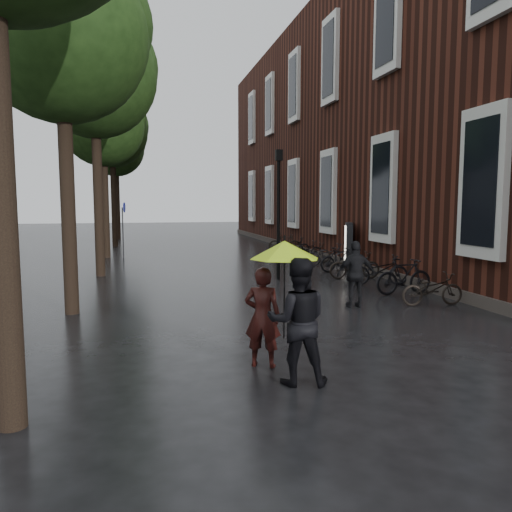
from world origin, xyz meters
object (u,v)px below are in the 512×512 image
object	(u,v)px
person_black	(298,321)
pedestrian_walking	(356,274)
person_burgundy	(263,317)
lamp_post	(279,201)
parked_bicycles	(334,258)
ad_lightbox	(348,246)

from	to	relation	value
person_black	pedestrian_walking	world-z (taller)	person_black
person_burgundy	lamp_post	distance (m)	9.06
parked_bicycles	ad_lightbox	size ratio (longest dim) A/B	8.01
person_black	ad_lightbox	xyz separation A→B (m)	(5.65, 11.21, -0.00)
parked_bicycles	lamp_post	bearing A→B (deg)	-146.49
person_black	pedestrian_walking	size ratio (longest dim) A/B	1.10
person_burgundy	parked_bicycles	bearing A→B (deg)	-92.77
lamp_post	parked_bicycles	bearing A→B (deg)	33.51
pedestrian_walking	ad_lightbox	distance (m)	7.15
pedestrian_walking	ad_lightbox	size ratio (longest dim) A/B	0.91
person_burgundy	pedestrian_walking	xyz separation A→B (m)	(3.26, 3.76, 0.03)
pedestrian_walking	lamp_post	bearing A→B (deg)	-79.63
person_burgundy	ad_lightbox	size ratio (longest dim) A/B	0.88
parked_bicycles	lamp_post	xyz separation A→B (m)	(-2.67, -1.77, 2.11)
lamp_post	person_black	bearing A→B (deg)	-104.07
person_burgundy	pedestrian_walking	bearing A→B (deg)	-106.28
pedestrian_walking	lamp_post	world-z (taller)	lamp_post
person_black	lamp_post	size ratio (longest dim) A/B	0.42
ad_lightbox	lamp_post	distance (m)	4.18
person_black	pedestrian_walking	xyz separation A→B (m)	(2.96, 4.59, -0.08)
person_burgundy	lamp_post	size ratio (longest dim) A/B	0.37
ad_lightbox	parked_bicycles	bearing A→B (deg)	-146.91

